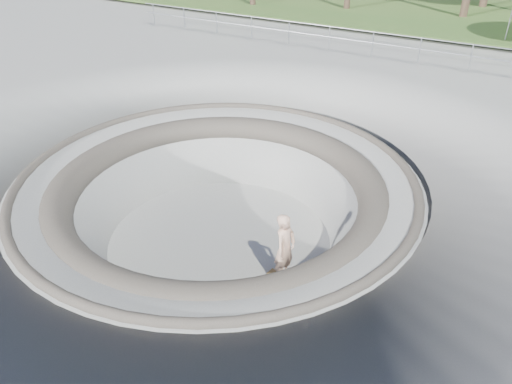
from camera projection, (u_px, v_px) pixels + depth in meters
ground at (217, 178)px, 12.75m from camera, size 180.00×180.00×0.00m
skate_bowl at (220, 236)px, 13.70m from camera, size 14.00×14.00×4.10m
safety_railing at (373, 43)px, 21.28m from camera, size 25.00×0.06×1.03m
skateboard at (284, 278)px, 12.21m from camera, size 0.90×0.36×0.09m
skater at (285, 248)px, 11.72m from camera, size 0.48×0.69×1.83m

